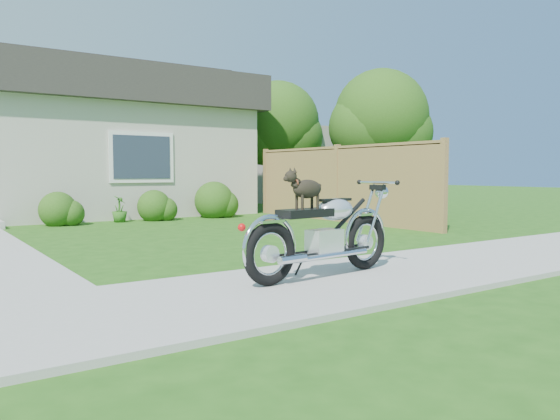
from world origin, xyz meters
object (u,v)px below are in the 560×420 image
object	(u,v)px
tree_near	(386,121)
potted_plant_right	(119,209)
motorcycle_with_dog	(324,231)
tree_far	(282,127)
fence	(337,183)
house	(14,138)

from	to	relation	value
tree_near	potted_plant_right	world-z (taller)	tree_near
tree_near	motorcycle_with_dog	bearing A→B (deg)	-139.05
tree_far	potted_plant_right	bearing A→B (deg)	-161.11
fence	potted_plant_right	world-z (taller)	fence
tree_near	motorcycle_with_dog	world-z (taller)	tree_near
potted_plant_right	tree_near	bearing A→B (deg)	-12.05
tree_near	tree_far	xyz separation A→B (m)	(-1.12, 3.74, 0.04)
tree_near	motorcycle_with_dog	size ratio (longest dim) A/B	1.90
house	fence	distance (m)	8.96
house	potted_plant_right	xyz separation A→B (m)	(1.76, -3.44, -1.83)
house	tree_far	size ratio (longest dim) A/B	2.94
house	tree_far	xyz separation A→B (m)	(8.06, -1.29, 0.59)
tree_near	tree_far	distance (m)	3.91
fence	tree_far	xyz separation A→B (m)	(1.76, 4.96, 1.81)
fence	potted_plant_right	bearing A→B (deg)	148.36
potted_plant_right	motorcycle_with_dog	bearing A→B (deg)	-92.69
fence	tree_near	bearing A→B (deg)	22.83
tree_near	tree_far	size ratio (longest dim) A/B	0.99
tree_near	potted_plant_right	xyz separation A→B (m)	(-7.43, 1.59, -2.39)
house	tree_near	distance (m)	10.49
fence	potted_plant_right	xyz separation A→B (m)	(-4.54, 2.80, -0.61)
house	potted_plant_right	distance (m)	4.28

